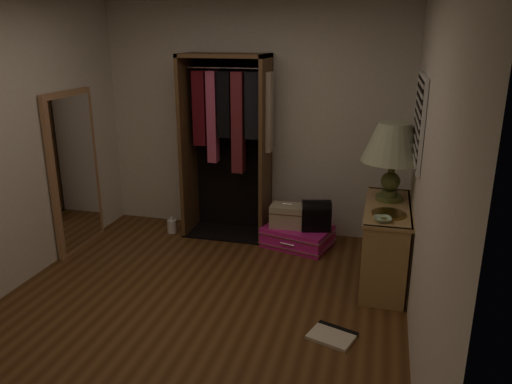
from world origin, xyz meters
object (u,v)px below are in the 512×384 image
Objects in this scene: open_wardrobe at (230,131)px; white_jug at (172,226)px; console_bookshelf at (385,240)px; black_bag at (316,214)px; floor_mirror at (75,172)px; table_lamp at (394,144)px; train_case at (287,215)px; pink_suitcase at (298,236)px.

open_wardrobe reaches higher than white_jug.
black_bag is (-0.73, 0.54, -0.00)m from console_bookshelf.
floor_mirror is at bearing -152.58° from open_wardrobe.
table_lamp is at bearing -41.98° from black_bag.
black_bag is (0.32, -0.01, 0.05)m from train_case.
black_bag is 1.73m from white_jug.
train_case is 1.07× the size of black_bag.
floor_mirror reaches higher than console_bookshelf.
console_bookshelf is 1.18m from train_case.
floor_mirror is 2.32× the size of table_lamp.
table_lamp is (3.24, 0.18, 0.44)m from floor_mirror.
black_bag is (2.51, 0.58, -0.46)m from floor_mirror.
floor_mirror is 4.92× the size of black_bag.
black_bag is 1.22m from table_lamp.
black_bag reaches higher than pink_suitcase.
table_lamp is (1.76, -0.59, 0.07)m from open_wardrobe.
console_bookshelf is 3.24× the size of black_bag.
white_jug is at bearing 166.03° from black_bag.
open_wardrobe is at bearing 165.01° from train_case.
pink_suitcase is (0.82, -0.17, -1.11)m from open_wardrobe.
pink_suitcase is 4.34× the size of white_jug.
train_case is at bearing 164.49° from black_bag.
floor_mirror reaches higher than train_case.
console_bookshelf is 2.51m from white_jug.
open_wardrobe is 5.56× the size of train_case.
white_jug is at bearing -165.27° from pink_suitcase.
table_lamp is (0.73, -0.40, 0.89)m from black_bag.
train_case is (0.70, -0.18, -0.87)m from open_wardrobe.
pink_suitcase is at bearing 155.85° from table_lamp.
console_bookshelf is 0.91m from black_bag.
train_case reaches higher than white_jug.
pink_suitcase is 1.13× the size of table_lamp.
console_bookshelf is 0.55× the size of open_wardrobe.
table_lamp reaches higher than console_bookshelf.
table_lamp is (1.05, -0.41, 0.94)m from train_case.
open_wardrobe is 2.47× the size of pink_suitcase.
train_case is 1.47m from table_lamp.
floor_mirror is (-1.49, -0.77, -0.36)m from open_wardrobe.
train_case is 0.32m from black_bag.
pink_suitcase is 2.40× the size of black_bag.
table_lamp is at bearing -18.53° from open_wardrobe.
open_wardrobe reaches higher than floor_mirror.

